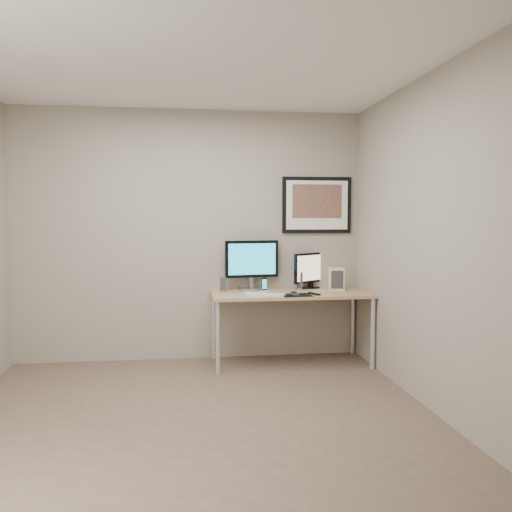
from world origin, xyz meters
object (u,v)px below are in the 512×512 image
object	(u,v)px
monitor_tv	(311,269)
phone_dock	(264,285)
monitor_large	(252,263)
speaker_right	(299,280)
desk	(291,299)
framed_art	(317,205)
keyboard	(266,294)
fan_unit	(337,279)
speaker_left	(223,284)

from	to	relation	value
monitor_tv	phone_dock	xyz separation A→B (m)	(-0.53, -0.20, -0.13)
monitor_large	speaker_right	distance (m)	0.54
speaker_right	phone_dock	xyz separation A→B (m)	(-0.39, -0.13, -0.02)
monitor_large	monitor_tv	distance (m)	0.64
desk	monitor_tv	world-z (taller)	monitor_tv
framed_art	speaker_right	distance (m)	0.83
desk	keyboard	size ratio (longest dim) A/B	4.02
monitor_tv	fan_unit	world-z (taller)	monitor_tv
framed_art	keyboard	distance (m)	1.18
monitor_tv	speaker_right	world-z (taller)	monitor_tv
desk	framed_art	world-z (taller)	framed_art
monitor_large	framed_art	bearing A→B (deg)	-1.10
speaker_left	keyboard	xyz separation A→B (m)	(0.40, -0.30, -0.07)
speaker_right	keyboard	distance (m)	0.55
keyboard	fan_unit	bearing A→B (deg)	35.61
desk	monitor_large	bearing A→B (deg)	145.83
monitor_large	speaker_right	world-z (taller)	monitor_large
monitor_tv	speaker_right	distance (m)	0.19
desk	phone_dock	bearing A→B (deg)	161.82
desk	keyboard	world-z (taller)	keyboard
framed_art	phone_dock	xyz separation A→B (m)	(-0.61, -0.25, -0.82)
speaker_right	phone_dock	world-z (taller)	speaker_right
monitor_large	speaker_left	xyz separation A→B (m)	(-0.31, -0.09, -0.21)
framed_art	speaker_left	distance (m)	1.32
framed_art	desk	bearing A→B (deg)	-136.54
monitor_large	keyboard	bearing A→B (deg)	-85.18
fan_unit	desk	bearing A→B (deg)	-160.81
monitor_tv	phone_dock	world-z (taller)	monitor_tv
speaker_right	framed_art	bearing A→B (deg)	30.77
desk	framed_art	bearing A→B (deg)	43.46
speaker_left	phone_dock	world-z (taller)	speaker_left
monitor_tv	keyboard	xyz separation A→B (m)	(-0.55, -0.42, -0.20)
desk	keyboard	bearing A→B (deg)	-153.47
framed_art	monitor_large	bearing A→B (deg)	-173.27
desk	phone_dock	world-z (taller)	phone_dock
desk	monitor_tv	bearing A→B (deg)	45.88
keyboard	framed_art	bearing A→B (deg)	56.57
speaker_left	fan_unit	xyz separation A→B (m)	(1.18, -0.08, 0.04)
monitor_large	speaker_right	xyz separation A→B (m)	(0.50, -0.04, -0.19)
speaker_left	speaker_right	size ratio (longest dim) A/B	0.83
speaker_right	fan_unit	distance (m)	0.39
phone_dock	fan_unit	distance (m)	0.76
desk	keyboard	xyz separation A→B (m)	(-0.28, -0.14, 0.07)
framed_art	monitor_tv	distance (m)	0.69
fan_unit	keyboard	bearing A→B (deg)	-154.38
monitor_tv	keyboard	world-z (taller)	monitor_tv
framed_art	speaker_left	world-z (taller)	framed_art
fan_unit	monitor_tv	bearing A→B (deg)	148.93
phone_dock	keyboard	distance (m)	0.23
monitor_large	speaker_right	size ratio (longest dim) A/B	2.96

